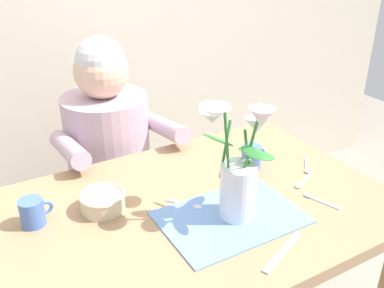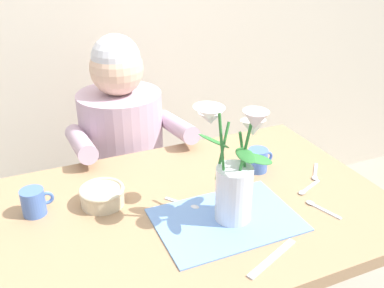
{
  "view_description": "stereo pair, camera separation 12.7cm",
  "coord_description": "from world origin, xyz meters",
  "px_view_note": "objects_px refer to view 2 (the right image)",
  "views": [
    {
      "loc": [
        -0.54,
        -0.94,
        1.49
      ],
      "look_at": [
        0.03,
        0.05,
        0.92
      ],
      "focal_mm": 40.56,
      "sensor_mm": 36.0,
      "label": 1
    },
    {
      "loc": [
        -0.43,
        -0.99,
        1.49
      ],
      "look_at": [
        0.03,
        0.05,
        0.92
      ],
      "focal_mm": 40.56,
      "sensor_mm": 36.0,
      "label": 2
    }
  ],
  "objects_px": {
    "ceramic_bowl": "(102,195)",
    "dinner_knife": "(272,258)",
    "ceramic_mug": "(258,160)",
    "seated_person": "(125,167)",
    "coffee_cup": "(34,202)",
    "flower_vase": "(233,171)"
  },
  "relations": [
    {
      "from": "ceramic_bowl",
      "to": "dinner_knife",
      "type": "bearing_deg",
      "value": -51.07
    },
    {
      "from": "ceramic_bowl",
      "to": "ceramic_mug",
      "type": "distance_m",
      "value": 0.54
    },
    {
      "from": "seated_person",
      "to": "ceramic_mug",
      "type": "xyz_separation_m",
      "value": [
        0.34,
        -0.51,
        0.22
      ]
    },
    {
      "from": "seated_person",
      "to": "dinner_knife",
      "type": "relative_size",
      "value": 5.97
    },
    {
      "from": "ceramic_bowl",
      "to": "coffee_cup",
      "type": "height_order",
      "value": "coffee_cup"
    },
    {
      "from": "ceramic_bowl",
      "to": "ceramic_mug",
      "type": "relative_size",
      "value": 1.46
    },
    {
      "from": "seated_person",
      "to": "coffee_cup",
      "type": "relative_size",
      "value": 12.2
    },
    {
      "from": "seated_person",
      "to": "flower_vase",
      "type": "height_order",
      "value": "seated_person"
    },
    {
      "from": "dinner_knife",
      "to": "coffee_cup",
      "type": "bearing_deg",
      "value": 117.09
    },
    {
      "from": "dinner_knife",
      "to": "seated_person",
      "type": "bearing_deg",
      "value": 75.89
    },
    {
      "from": "flower_vase",
      "to": "coffee_cup",
      "type": "bearing_deg",
      "value": 153.98
    },
    {
      "from": "dinner_knife",
      "to": "coffee_cup",
      "type": "xyz_separation_m",
      "value": [
        -0.53,
        0.44,
        0.04
      ]
    },
    {
      "from": "seated_person",
      "to": "coffee_cup",
      "type": "distance_m",
      "value": 0.65
    },
    {
      "from": "coffee_cup",
      "to": "dinner_knife",
      "type": "bearing_deg",
      "value": -40.05
    },
    {
      "from": "seated_person",
      "to": "ceramic_bowl",
      "type": "relative_size",
      "value": 8.35
    },
    {
      "from": "ceramic_bowl",
      "to": "ceramic_mug",
      "type": "bearing_deg",
      "value": -1.29
    },
    {
      "from": "dinner_knife",
      "to": "coffee_cup",
      "type": "distance_m",
      "value": 0.69
    },
    {
      "from": "seated_person",
      "to": "ceramic_bowl",
      "type": "xyz_separation_m",
      "value": [
        -0.19,
        -0.5,
        0.21
      ]
    },
    {
      "from": "flower_vase",
      "to": "ceramic_bowl",
      "type": "bearing_deg",
      "value": 145.31
    },
    {
      "from": "ceramic_mug",
      "to": "coffee_cup",
      "type": "distance_m",
      "value": 0.73
    },
    {
      "from": "ceramic_mug",
      "to": "coffee_cup",
      "type": "bearing_deg",
      "value": 176.82
    },
    {
      "from": "flower_vase",
      "to": "ceramic_mug",
      "type": "height_order",
      "value": "flower_vase"
    }
  ]
}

